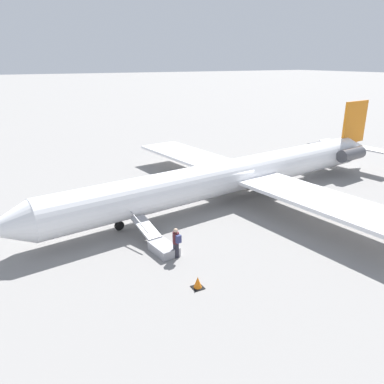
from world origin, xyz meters
name	(u,v)px	position (x,y,z in m)	size (l,w,h in m)	color
ground_plane	(232,199)	(0.00, 0.00, 0.00)	(600.00, 600.00, 0.00)	gray
airplane_main	(242,173)	(-0.98, -0.11, 1.97)	(35.55, 27.54, 6.61)	white
boarding_stairs	(160,244)	(8.34, 4.79, 0.37)	(1.48, 4.10, 1.66)	#99999E
passenger	(176,241)	(7.91, 6.02, 1.00)	(0.36, 0.55, 1.74)	#23232D
traffic_cone_near_stairs	(198,283)	(8.35, 9.14, 0.28)	(0.55, 0.55, 0.60)	black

